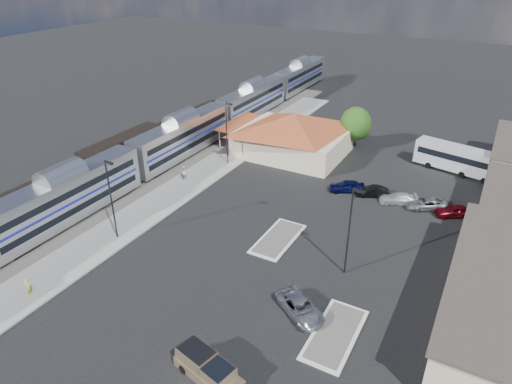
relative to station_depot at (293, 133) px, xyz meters
The scene contains 23 objects.
ground 24.63m from the station_depot, 79.24° to the right, with size 280.00×280.00×0.00m, color black.
railbed 23.14m from the station_depot, 135.78° to the right, with size 16.00×100.00×0.12m, color #4C4944.
platform 19.71m from the station_depot, 112.45° to the right, with size 5.50×92.00×0.18m, color gray.
passenger_train 16.19m from the station_depot, 146.10° to the right, with size 3.00×104.00×5.55m.
freight_cars 24.65m from the station_depot, 142.15° to the right, with size 2.80×46.00×4.00m.
station_depot is the anchor object (origin of this frame).
traffic_island_south 23.80m from the station_depot, 68.74° to the right, with size 3.30×7.50×0.21m.
traffic_island_north 37.12m from the station_depot, 59.88° to the right, with size 3.30×7.50×0.21m.
lamp_plat_s 30.74m from the station_depot, 101.94° to the right, with size 1.08×0.25×9.00m.
lamp_plat_n 10.45m from the station_depot, 128.41° to the right, with size 1.08×0.25×9.00m.
lamp_lot 29.30m from the station_depot, 55.24° to the right, with size 1.08×0.25×9.00m.
tree_depot 9.69m from the station_depot, 38.43° to the left, with size 4.71×4.71×6.63m.
pickup_truck 42.11m from the station_depot, 73.23° to the right, with size 5.70×3.12×1.86m.
suv 34.73m from the station_depot, 64.10° to the right, with size 2.37×5.13×1.43m, color #ACAEB5.
coach_bus 23.16m from the station_depot, 11.62° to the left, with size 11.79×4.90×3.70m.
person_a 41.16m from the station_depot, 99.22° to the right, with size 0.61×0.40×1.67m, color #C6D743.
person_b 17.74m from the station_depot, 119.69° to the right, with size 0.87×0.68×1.80m, color white.
parked_car_a 14.07m from the station_depot, 35.38° to the right, with size 1.77×4.39×1.50m, color #0D1145.
parked_car_b 16.62m from the station_depot, 28.05° to the right, with size 1.39×3.98×1.31m, color black.
parked_car_c 19.60m from the station_depot, 24.39° to the right, with size 1.78×4.39×1.27m, color white.
parked_car_d 22.42m from the station_depot, 20.29° to the right, with size 2.21×4.79×1.33m, color gray.
parked_car_e 25.52m from the station_depot, 18.42° to the right, with size 1.73×4.29×1.46m, color maroon.
parked_car_f 28.48m from the station_depot, 15.80° to the right, with size 1.40×4.01×1.32m, color black.
Camera 1 is at (21.36, -34.39, 26.90)m, focal length 32.00 mm.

